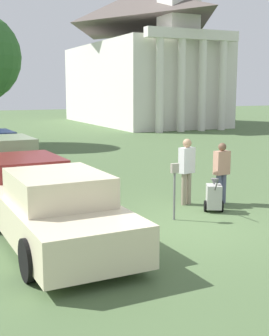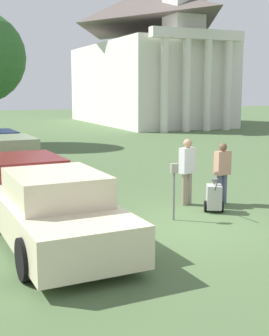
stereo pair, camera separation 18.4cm
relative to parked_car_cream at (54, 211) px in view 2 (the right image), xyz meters
name	(u,v)px [view 2 (the right image)]	position (x,y,z in m)	size (l,w,h in m)	color
ground_plane	(181,227)	(2.89, 0.06, -0.69)	(120.00, 120.00, 0.00)	#4C663D
parked_car_cream	(54,211)	(0.00, 0.00, 0.00)	(2.17, 4.98, 1.48)	beige
parked_car_maroon	(24,183)	(0.00, 3.19, -0.04)	(2.20, 5.35, 1.37)	maroon
parked_car_sage	(5,163)	(0.00, 6.33, 0.05)	(2.18, 5.07, 1.56)	gray
parking_meter	(174,181)	(2.99, 0.62, 0.25)	(0.18, 0.09, 1.35)	slate
person_worker	(187,167)	(4.02, 1.80, 0.32)	(0.46, 0.32, 1.76)	gray
person_supervisor	(222,170)	(4.92, 1.50, 0.24)	(0.44, 0.25, 1.64)	#515670
equipment_cart	(214,197)	(4.27, 0.87, -0.30)	(0.64, 0.96, 1.00)	#B2B2AD
church	(148,52)	(15.61, 28.84, 5.48)	(8.88, 17.55, 24.33)	silver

